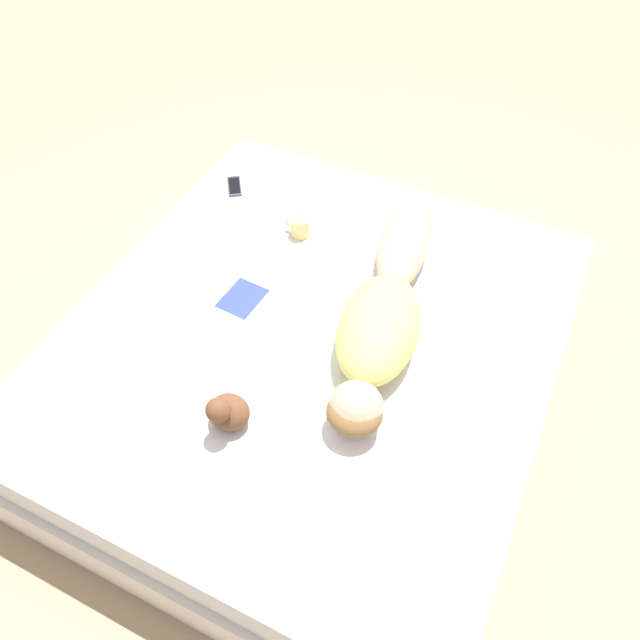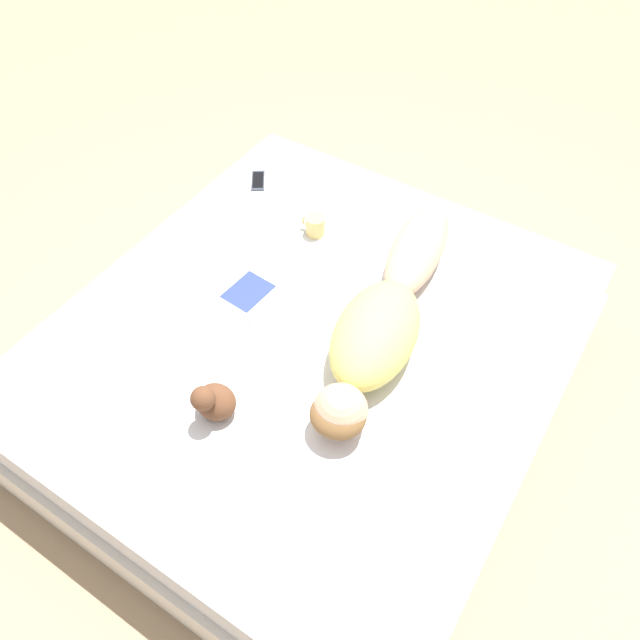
{
  "view_description": "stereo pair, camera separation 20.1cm",
  "coord_description": "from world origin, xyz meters",
  "px_view_note": "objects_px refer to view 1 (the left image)",
  "views": [
    {
      "loc": [
        -0.74,
        1.44,
        2.51
      ],
      "look_at": [
        -0.03,
        -0.03,
        0.57
      ],
      "focal_mm": 35.0,
      "sensor_mm": 36.0,
      "label": 1
    },
    {
      "loc": [
        -0.91,
        1.34,
        2.51
      ],
      "look_at": [
        -0.03,
        -0.03,
        0.57
      ],
      "focal_mm": 35.0,
      "sensor_mm": 36.0,
      "label": 2
    }
  ],
  "objects_px": {
    "open_magazine": "(265,309)",
    "coffee_mug": "(300,226)",
    "cell_phone": "(234,186)",
    "person": "(384,310)"
  },
  "relations": [
    {
      "from": "open_magazine",
      "to": "cell_phone",
      "type": "height_order",
      "value": "same"
    },
    {
      "from": "person",
      "to": "coffee_mug",
      "type": "height_order",
      "value": "person"
    },
    {
      "from": "person",
      "to": "coffee_mug",
      "type": "distance_m",
      "value": 0.67
    },
    {
      "from": "coffee_mug",
      "to": "cell_phone",
      "type": "relative_size",
      "value": 0.73
    },
    {
      "from": "open_magazine",
      "to": "coffee_mug",
      "type": "distance_m",
      "value": 0.5
    },
    {
      "from": "person",
      "to": "coffee_mug",
      "type": "xyz_separation_m",
      "value": [
        0.56,
        -0.36,
        -0.05
      ]
    },
    {
      "from": "open_magazine",
      "to": "cell_phone",
      "type": "distance_m",
      "value": 0.85
    },
    {
      "from": "person",
      "to": "open_magazine",
      "type": "relative_size",
      "value": 2.74
    },
    {
      "from": "open_magazine",
      "to": "coffee_mug",
      "type": "height_order",
      "value": "coffee_mug"
    },
    {
      "from": "open_magazine",
      "to": "cell_phone",
      "type": "xyz_separation_m",
      "value": [
        0.54,
        -0.66,
        0.0
      ]
    }
  ]
}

